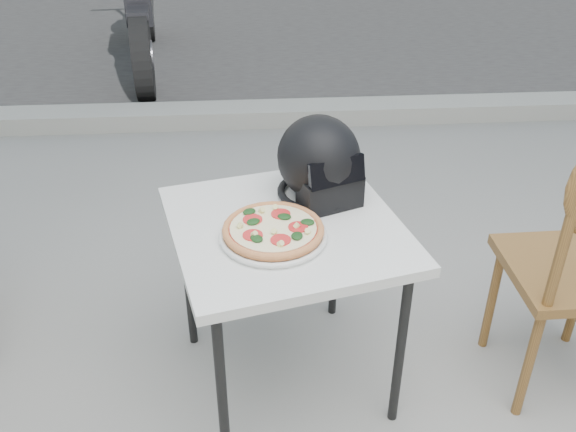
{
  "coord_description": "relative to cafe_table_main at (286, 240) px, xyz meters",
  "views": [
    {
      "loc": [
        -0.52,
        -1.18,
        1.83
      ],
      "look_at": [
        -0.4,
        0.55,
        0.75
      ],
      "focal_mm": 40.0,
      "sensor_mm": 36.0,
      "label": 1
    }
  ],
  "objects": [
    {
      "name": "helmet",
      "position": [
        0.13,
        0.17,
        0.19
      ],
      "size": [
        0.37,
        0.38,
        0.29
      ],
      "rotation": [
        0.0,
        0.0,
        0.37
      ],
      "color": "black",
      "rests_on": "cafe_table_main"
    },
    {
      "name": "pizza",
      "position": [
        -0.05,
        -0.08,
        0.1
      ],
      "size": [
        0.4,
        0.4,
        0.04
      ],
      "rotation": [
        0.0,
        0.0,
        -0.28
      ],
      "color": "#D6874E",
      "rests_on": "plate"
    },
    {
      "name": "curb",
      "position": [
        0.4,
        2.42,
        -0.57
      ],
      "size": [
        30.0,
        0.25,
        0.12
      ],
      "primitive_type": "cube",
      "color": "#9D9C93",
      "rests_on": "ground"
    },
    {
      "name": "motorcycle",
      "position": [
        -0.95,
        3.71,
        -0.15
      ],
      "size": [
        0.57,
        2.19,
        1.09
      ],
      "rotation": [
        0.0,
        0.0,
        0.11
      ],
      "color": "black",
      "rests_on": "street_asphalt"
    },
    {
      "name": "cafe_table_main",
      "position": [
        0.0,
        0.0,
        0.0
      ],
      "size": [
        0.88,
        0.88,
        0.7
      ],
      "rotation": [
        0.0,
        0.0,
        0.24
      ],
      "color": "silver",
      "rests_on": "ground"
    },
    {
      "name": "plate",
      "position": [
        -0.05,
        -0.08,
        0.07
      ],
      "size": [
        0.46,
        0.46,
        0.02
      ],
      "rotation": [
        0.0,
        0.0,
        0.44
      ],
      "color": "silver",
      "rests_on": "cafe_table_main"
    }
  ]
}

